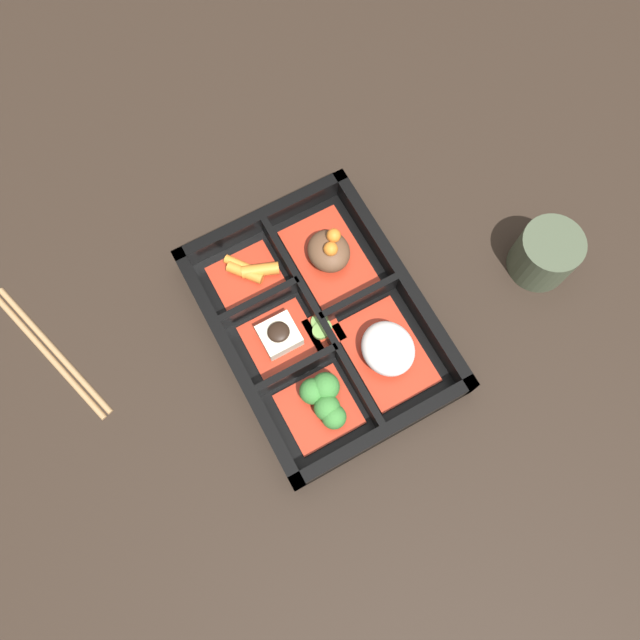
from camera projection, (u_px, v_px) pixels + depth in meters
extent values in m
plane|color=black|center=(320.00, 326.00, 0.73)|extent=(3.00, 3.00, 0.00)
cube|color=black|center=(320.00, 325.00, 0.73)|extent=(0.30, 0.23, 0.01)
cube|color=black|center=(236.00, 365.00, 0.70)|extent=(0.30, 0.01, 0.04)
cube|color=black|center=(400.00, 279.00, 0.73)|extent=(0.30, 0.01, 0.04)
cube|color=black|center=(263.00, 221.00, 0.75)|extent=(0.01, 0.23, 0.04)
cube|color=black|center=(384.00, 433.00, 0.68)|extent=(0.01, 0.23, 0.04)
cube|color=black|center=(320.00, 321.00, 0.72)|extent=(0.28, 0.01, 0.04)
cube|color=black|center=(261.00, 304.00, 0.72)|extent=(0.01, 0.10, 0.04)
cube|color=black|center=(297.00, 371.00, 0.70)|extent=(0.01, 0.10, 0.04)
cube|color=black|center=(358.00, 302.00, 0.72)|extent=(0.01, 0.10, 0.04)
cube|color=#B22D19|center=(329.00, 257.00, 0.75)|extent=(0.12, 0.08, 0.01)
ellipsoid|color=brown|center=(329.00, 251.00, 0.73)|extent=(0.05, 0.05, 0.03)
sphere|color=orange|center=(334.00, 236.00, 0.72)|extent=(0.02, 0.02, 0.02)
sphere|color=orange|center=(331.00, 249.00, 0.71)|extent=(0.02, 0.02, 0.02)
cube|color=#B22D19|center=(386.00, 353.00, 0.71)|extent=(0.12, 0.08, 0.01)
ellipsoid|color=silver|center=(388.00, 349.00, 0.69)|extent=(0.06, 0.06, 0.04)
cube|color=#B22D19|center=(246.00, 277.00, 0.74)|extent=(0.06, 0.08, 0.01)
cylinder|color=orange|center=(240.00, 265.00, 0.74)|extent=(0.04, 0.03, 0.01)
cylinder|color=orange|center=(260.00, 270.00, 0.73)|extent=(0.03, 0.05, 0.01)
cylinder|color=orange|center=(245.00, 273.00, 0.73)|extent=(0.04, 0.04, 0.01)
cube|color=#B22D19|center=(280.00, 339.00, 0.72)|extent=(0.07, 0.08, 0.01)
cube|color=beige|center=(279.00, 336.00, 0.71)|extent=(0.04, 0.04, 0.02)
ellipsoid|color=black|center=(279.00, 332.00, 0.69)|extent=(0.02, 0.03, 0.01)
cube|color=#B22D19|center=(319.00, 409.00, 0.69)|extent=(0.08, 0.08, 0.01)
sphere|color=#387A33|center=(327.00, 408.00, 0.68)|extent=(0.03, 0.03, 0.03)
sphere|color=#387A33|center=(312.00, 391.00, 0.68)|extent=(0.03, 0.03, 0.03)
sphere|color=#387A33|center=(334.00, 417.00, 0.67)|extent=(0.03, 0.03, 0.03)
sphere|color=#387A33|center=(325.00, 387.00, 0.68)|extent=(0.03, 0.03, 0.03)
cube|color=#B22D19|center=(324.00, 330.00, 0.72)|extent=(0.04, 0.04, 0.01)
cylinder|color=#75A84C|center=(320.00, 331.00, 0.71)|extent=(0.02, 0.02, 0.01)
cylinder|color=#75A84C|center=(320.00, 330.00, 0.72)|extent=(0.02, 0.02, 0.01)
cylinder|color=#75A84C|center=(323.00, 323.00, 0.72)|extent=(0.02, 0.02, 0.00)
cylinder|color=#424C38|center=(545.00, 254.00, 0.73)|extent=(0.07, 0.07, 0.06)
cylinder|color=#597A38|center=(554.00, 244.00, 0.70)|extent=(0.06, 0.06, 0.01)
cylinder|color=#A87F51|center=(53.00, 349.00, 0.72)|extent=(0.20, 0.07, 0.01)
cylinder|color=#A87F51|center=(47.00, 354.00, 0.72)|extent=(0.20, 0.07, 0.01)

